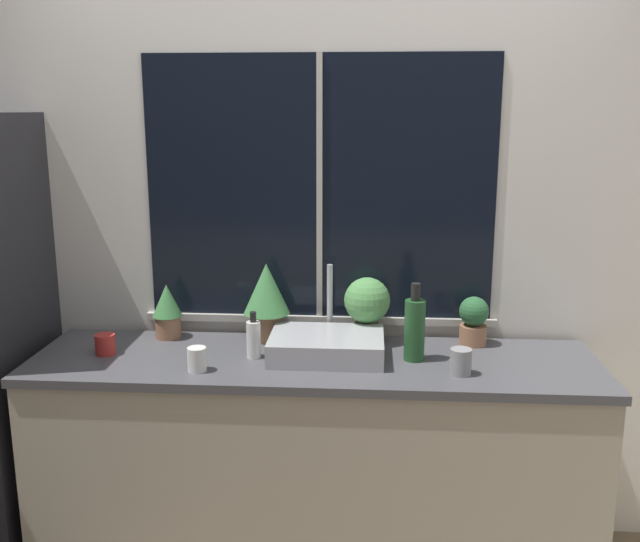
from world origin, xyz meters
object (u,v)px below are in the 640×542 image
at_px(potted_plant_center_right, 367,304).
at_px(mug_grey, 461,362).
at_px(potted_plant_center_left, 267,296).
at_px(sink, 327,345).
at_px(mug_white, 197,359).
at_px(mug_red, 105,344).
at_px(potted_plant_far_left, 167,309).
at_px(potted_plant_far_right, 474,320).
at_px(soap_bottle, 254,338).
at_px(bottle_tall, 415,328).

relative_size(potted_plant_center_right, mug_grey, 2.84).
bearing_deg(potted_plant_center_left, sink, -35.92).
xyz_separation_m(mug_white, mug_red, (-0.41, 0.16, -0.00)).
distance_m(potted_plant_center_right, mug_grey, 0.50).
xyz_separation_m(potted_plant_far_left, mug_white, (0.22, -0.38, -0.08)).
xyz_separation_m(sink, potted_plant_center_left, (-0.26, 0.19, 0.14)).
bearing_deg(potted_plant_far_right, sink, -162.14).
distance_m(sink, potted_plant_far_right, 0.62).
bearing_deg(potted_plant_center_left, potted_plant_center_right, 0.00).
height_order(potted_plant_far_left, mug_white, potted_plant_far_left).
relative_size(potted_plant_far_right, mug_white, 2.23).
bearing_deg(potted_plant_far_left, mug_red, -129.99).
relative_size(potted_plant_far_right, soap_bottle, 1.09).
xyz_separation_m(sink, bottle_tall, (0.34, -0.01, 0.08)).
xyz_separation_m(potted_plant_center_right, mug_white, (-0.62, -0.38, -0.12)).
bearing_deg(mug_red, mug_grey, -4.99).
relative_size(potted_plant_far_left, mug_grey, 2.40).
distance_m(potted_plant_far_left, mug_grey, 1.24).
distance_m(potted_plant_far_right, mug_white, 1.13).
height_order(potted_plant_center_right, mug_white, potted_plant_center_right).
distance_m(bottle_tall, mug_white, 0.83).
height_order(potted_plant_far_left, bottle_tall, bottle_tall).
xyz_separation_m(potted_plant_far_right, mug_white, (-1.06, -0.38, -0.06)).
height_order(potted_plant_far_left, mug_grey, potted_plant_far_left).
distance_m(potted_plant_far_left, soap_bottle, 0.46).
distance_m(sink, mug_white, 0.51).
relative_size(potted_plant_far_right, bottle_tall, 0.66).
xyz_separation_m(soap_bottle, mug_white, (-0.19, -0.16, -0.03)).
distance_m(potted_plant_far_left, mug_white, 0.45).
xyz_separation_m(potted_plant_far_left, mug_grey, (1.19, -0.35, -0.08)).
bearing_deg(potted_plant_center_left, bottle_tall, -18.71).
height_order(potted_plant_center_right, mug_grey, potted_plant_center_right).
relative_size(mug_white, mug_grey, 0.94).
distance_m(soap_bottle, bottle_tall, 0.62).
xyz_separation_m(bottle_tall, mug_red, (-1.21, -0.02, -0.09)).
relative_size(mug_grey, mug_red, 1.19).
bearing_deg(potted_plant_center_right, potted_plant_center_left, 180.00).
bearing_deg(potted_plant_far_right, potted_plant_far_left, 180.00).
height_order(potted_plant_center_left, soap_bottle, potted_plant_center_left).
height_order(soap_bottle, mug_grey, soap_bottle).
bearing_deg(mug_white, bottle_tall, 12.41).
height_order(potted_plant_center_right, bottle_tall, bottle_tall).
bearing_deg(potted_plant_far_left, potted_plant_center_left, 0.00).
relative_size(sink, potted_plant_far_left, 1.91).
relative_size(potted_plant_center_left, mug_red, 4.05).
bearing_deg(bottle_tall, soap_bottle, -178.41).
bearing_deg(mug_red, mug_white, -20.96).
bearing_deg(soap_bottle, sink, 6.12).
relative_size(potted_plant_center_left, bottle_tall, 1.08).
bearing_deg(soap_bottle, potted_plant_far_right, 14.17).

